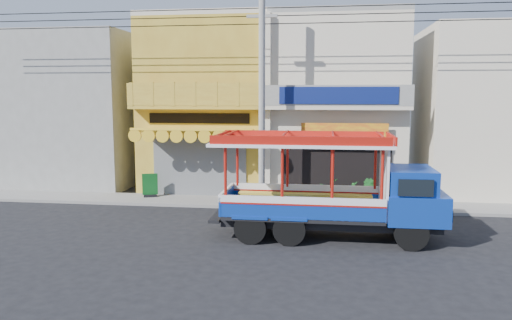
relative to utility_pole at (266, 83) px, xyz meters
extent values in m
plane|color=black|center=(0.85, -3.30, -5.03)|extent=(90.00, 90.00, 0.00)
cube|color=slate|center=(0.85, 0.70, -4.97)|extent=(30.00, 2.00, 0.12)
cube|color=#B78C28|center=(-3.15, 4.70, -1.03)|extent=(6.00, 6.00, 8.00)
cube|color=#595B5E|center=(-3.15, 1.68, -3.63)|extent=(4.20, 0.10, 2.60)
cube|color=yellow|center=(-3.15, 0.95, -1.98)|extent=(5.20, 1.50, 0.31)
cube|color=#B78C28|center=(-3.15, 1.35, -0.98)|extent=(6.00, 0.70, 0.18)
cube|color=#B78C28|center=(-3.15, 1.05, -0.43)|extent=(6.00, 0.12, 0.95)
cube|color=black|center=(-3.15, 1.67, -1.48)|extent=(4.50, 0.04, 0.45)
cube|color=beige|center=(-3.15, 4.70, 3.09)|extent=(6.00, 6.00, 0.24)
cube|color=beige|center=(2.85, 4.70, -1.03)|extent=(6.00, 6.00, 8.00)
cube|color=black|center=(2.85, 1.68, -3.53)|extent=(4.60, 0.12, 2.80)
cube|color=yellow|center=(3.15, 1.40, -2.13)|extent=(3.60, 0.05, 1.00)
cube|color=beige|center=(2.85, 1.35, -0.98)|extent=(6.00, 0.70, 0.18)
cube|color=gray|center=(2.85, 1.05, -0.48)|extent=(6.00, 0.12, 0.85)
cube|color=navy|center=(2.85, 0.98, -0.48)|extent=(4.80, 0.06, 0.70)
cube|color=gray|center=(2.85, 4.70, 3.09)|extent=(6.00, 6.00, 0.24)
cube|color=beige|center=(-0.15, 1.55, -1.03)|extent=(0.35, 0.30, 8.00)
cube|color=gray|center=(-10.15, 4.70, -1.23)|extent=(6.00, 6.00, 7.60)
cube|color=beige|center=(9.85, 4.70, -1.23)|extent=(6.00, 6.00, 7.60)
cylinder|color=gray|center=(-0.15, 0.00, -0.53)|extent=(0.26, 0.26, 9.00)
cube|color=gray|center=(-0.15, 0.00, 2.57)|extent=(1.20, 0.12, 0.12)
cylinder|color=black|center=(0.85, 0.00, 2.27)|extent=(28.00, 0.04, 0.04)
cylinder|color=black|center=(0.85, 0.00, 2.57)|extent=(28.00, 0.04, 0.04)
cylinder|color=black|center=(0.85, 0.00, 2.87)|extent=(28.00, 0.04, 0.04)
cylinder|color=black|center=(4.93, -4.92, -4.53)|extent=(1.00, 0.28, 1.00)
cylinder|color=black|center=(4.93, -3.01, -4.53)|extent=(1.00, 0.28, 1.00)
cylinder|color=black|center=(1.32, -4.91, -4.53)|extent=(1.00, 0.28, 1.00)
cylinder|color=black|center=(1.32, -3.01, -4.53)|extent=(1.00, 0.28, 1.00)
cylinder|color=black|center=(0.12, -4.91, -4.53)|extent=(1.00, 0.28, 1.00)
cylinder|color=black|center=(0.12, -3.01, -4.53)|extent=(1.00, 0.28, 1.00)
cube|color=black|center=(2.52, -3.96, -4.43)|extent=(6.73, 1.66, 0.28)
cube|color=#0F38A8|center=(5.13, -3.97, -3.88)|extent=(1.80, 2.20, 0.90)
cube|color=#0F38A8|center=(4.98, -3.97, -3.08)|extent=(1.40, 2.03, 0.75)
cube|color=black|center=(5.68, -3.97, -3.13)|extent=(0.06, 1.76, 0.55)
cube|color=black|center=(1.70, -3.96, -4.23)|extent=(4.96, 2.21, 0.12)
cube|color=#0F38A8|center=(1.70, -5.02, -3.88)|extent=(4.96, 0.08, 0.60)
cube|color=white|center=(1.70, -5.02, -3.61)|extent=(4.96, 0.09, 0.22)
cube|color=#0F38A8|center=(1.70, -2.90, -3.88)|extent=(4.96, 0.08, 0.60)
cube|color=white|center=(1.70, -2.90, -3.61)|extent=(4.96, 0.09, 0.22)
cylinder|color=#B0170E|center=(-0.63, -5.00, -2.78)|extent=(0.09, 0.09, 1.60)
cylinder|color=#B0170E|center=(-0.63, -2.92, -2.78)|extent=(0.09, 0.09, 1.60)
cube|color=white|center=(4.20, -3.97, -3.10)|extent=(0.08, 2.03, 2.25)
cube|color=white|center=(1.60, -3.96, -1.98)|extent=(5.56, 2.46, 0.10)
cube|color=#B0170E|center=(1.60, -3.96, -1.80)|extent=(5.36, 2.36, 0.26)
cube|color=black|center=(-5.22, 1.00, -4.86)|extent=(0.64, 0.48, 0.10)
cube|color=#0E501A|center=(-5.22, 1.00, -4.35)|extent=(0.66, 0.30, 0.93)
imported|color=#164F1B|center=(2.46, 1.04, -4.43)|extent=(1.07, 1.12, 0.96)
imported|color=#164F1B|center=(4.24, 0.95, -4.40)|extent=(0.70, 0.65, 1.02)
imported|color=#164F1B|center=(3.60, 1.24, -4.48)|extent=(0.50, 0.50, 0.86)
camera|label=1|loc=(2.34, -19.70, -0.47)|focal=35.00mm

